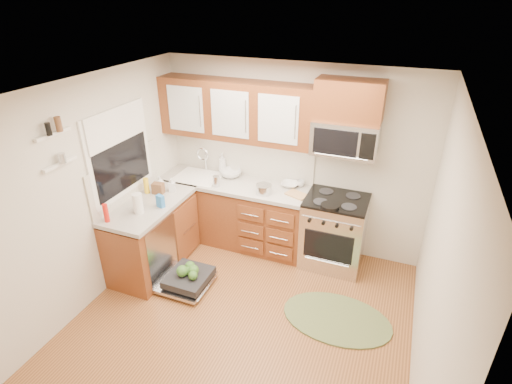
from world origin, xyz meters
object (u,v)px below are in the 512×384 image
at_px(stock_pot, 264,189).
at_px(paper_towel_roll, 138,203).
at_px(bowl_a, 290,185).
at_px(bowl_b, 231,173).
at_px(range, 334,232).
at_px(cup, 300,183).
at_px(rug, 337,319).
at_px(skillet, 330,206).
at_px(microwave, 345,138).
at_px(upper_cabinets, 236,111).
at_px(dishwasher, 186,279).
at_px(cutting_board, 297,195).
at_px(sink, 199,185).

distance_m(stock_pot, paper_towel_roll, 1.54).
xyz_separation_m(stock_pot, bowl_a, (0.25, 0.32, -0.03)).
xyz_separation_m(bowl_a, bowl_b, (-0.86, 0.00, 0.02)).
xyz_separation_m(paper_towel_roll, bowl_a, (1.43, 1.30, -0.09)).
height_order(range, bowl_b, bowl_b).
bearing_deg(cup, bowl_b, -177.09).
xyz_separation_m(rug, bowl_a, (-0.94, 1.18, 0.94)).
xyz_separation_m(rug, skillet, (-0.32, 0.76, 0.96)).
height_order(microwave, bowl_a, microwave).
distance_m(upper_cabinets, skillet, 1.69).
height_order(range, dishwasher, range).
bearing_deg(stock_pot, bowl_b, 152.40).
relative_size(paper_towel_roll, bowl_a, 1.07).
height_order(upper_cabinets, rug, upper_cabinets).
bearing_deg(range, microwave, 90.00).
distance_m(upper_cabinets, paper_towel_roll, 1.67).
distance_m(range, cup, 0.76).
xyz_separation_m(microwave, cup, (-0.53, 0.10, -0.73)).
distance_m(paper_towel_roll, bowl_a, 1.94).
bearing_deg(bowl_a, range, -14.40).
height_order(upper_cabinets, dishwasher, upper_cabinets).
relative_size(upper_cabinets, stock_pot, 10.05).
bearing_deg(rug, cutting_board, 129.01).
distance_m(stock_pot, bowl_b, 0.68).
bearing_deg(cutting_board, rug, -50.99).
relative_size(upper_cabinets, cutting_board, 7.51).
bearing_deg(cup, sink, -170.66).
height_order(sink, paper_towel_roll, paper_towel_roll).
bearing_deg(dishwasher, bowl_b, 88.90).
height_order(microwave, cup, microwave).
bearing_deg(upper_cabinets, bowl_b, 167.19).
xyz_separation_m(bowl_b, cup, (0.98, 0.05, -0.00)).
height_order(sink, rug, sink).
distance_m(upper_cabinets, bowl_a, 1.19).
xyz_separation_m(range, dishwasher, (-1.54, -1.13, -0.38)).
bearing_deg(bowl_b, microwave, -1.89).
relative_size(rug, bowl_b, 4.06).
relative_size(microwave, skillet, 3.45).
distance_m(rug, cup, 1.76).
relative_size(microwave, bowl_a, 3.36).
relative_size(stock_pot, cup, 1.84).
relative_size(microwave, stock_pot, 3.73).
xyz_separation_m(microwave, sink, (-1.93, -0.13, -0.90)).
relative_size(dishwasher, skillet, 3.17).
relative_size(upper_cabinets, dishwasher, 2.93).
height_order(cutting_board, bowl_b, bowl_b).
height_order(stock_pot, bowl_a, stock_pot).
bearing_deg(skillet, sink, 172.80).
height_order(paper_towel_roll, cup, paper_towel_roll).
height_order(upper_cabinets, bowl_b, upper_cabinets).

